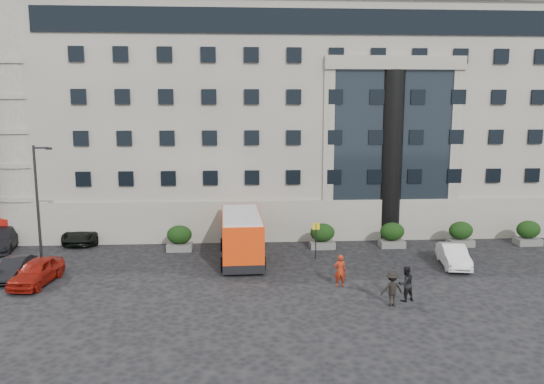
{
  "coord_description": "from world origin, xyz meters",
  "views": [
    {
      "loc": [
        0.37,
        -29.69,
        10.38
      ],
      "look_at": [
        2.4,
        3.05,
        5.0
      ],
      "focal_mm": 35.0,
      "sensor_mm": 36.0,
      "label": 1
    }
  ],
  "objects_px": {
    "pedestrian_c": "(392,289)",
    "street_lamp": "(39,205)",
    "hedge_f": "(528,233)",
    "parked_car_c": "(1,239)",
    "red_truck": "(17,219)",
    "hedge_d": "(392,235)",
    "pedestrian_a": "(340,271)",
    "hedge_e": "(461,234)",
    "hedge_a": "(179,238)",
    "parked_car_d": "(86,231)",
    "bus_stop_sign": "(316,234)",
    "hedge_b": "(252,237)",
    "minibus": "(241,235)",
    "white_taxi": "(453,256)",
    "parked_car_a": "(37,272)",
    "hedge_c": "(322,236)",
    "parked_car_b": "(15,268)",
    "pedestrian_b": "(406,284)"
  },
  "relations": [
    {
      "from": "minibus",
      "to": "pedestrian_c",
      "type": "height_order",
      "value": "minibus"
    },
    {
      "from": "hedge_b",
      "to": "parked_car_a",
      "type": "xyz_separation_m",
      "value": [
        -12.76,
        -6.86,
        -0.18
      ]
    },
    {
      "from": "hedge_a",
      "to": "pedestrian_b",
      "type": "distance_m",
      "value": 17.07
    },
    {
      "from": "bus_stop_sign",
      "to": "minibus",
      "type": "distance_m",
      "value": 5.04
    },
    {
      "from": "parked_car_d",
      "to": "red_truck",
      "type": "bearing_deg",
      "value": 163.96
    },
    {
      "from": "hedge_d",
      "to": "hedge_b",
      "type": "bearing_deg",
      "value": 180.0
    },
    {
      "from": "hedge_e",
      "to": "parked_car_b",
      "type": "relative_size",
      "value": 0.48
    },
    {
      "from": "street_lamp",
      "to": "parked_car_c",
      "type": "height_order",
      "value": "street_lamp"
    },
    {
      "from": "hedge_e",
      "to": "parked_car_c",
      "type": "bearing_deg",
      "value": 178.12
    },
    {
      "from": "hedge_a",
      "to": "pedestrian_a",
      "type": "distance_m",
      "value": 13.13
    },
    {
      "from": "hedge_e",
      "to": "parked_car_d",
      "type": "relative_size",
      "value": 0.33
    },
    {
      "from": "street_lamp",
      "to": "pedestrian_c",
      "type": "height_order",
      "value": "street_lamp"
    },
    {
      "from": "hedge_f",
      "to": "minibus",
      "type": "distance_m",
      "value": 21.71
    },
    {
      "from": "pedestrian_a",
      "to": "minibus",
      "type": "bearing_deg",
      "value": -44.87
    },
    {
      "from": "pedestrian_a",
      "to": "hedge_c",
      "type": "bearing_deg",
      "value": -91.31
    },
    {
      "from": "street_lamp",
      "to": "bus_stop_sign",
      "type": "xyz_separation_m",
      "value": [
        17.44,
        2.0,
        -2.64
      ]
    },
    {
      "from": "hedge_e",
      "to": "street_lamp",
      "type": "xyz_separation_m",
      "value": [
        -28.74,
        -4.8,
        3.44
      ]
    },
    {
      "from": "bus_stop_sign",
      "to": "minibus",
      "type": "relative_size",
      "value": 0.33
    },
    {
      "from": "street_lamp",
      "to": "minibus",
      "type": "height_order",
      "value": "street_lamp"
    },
    {
      "from": "bus_stop_sign",
      "to": "hedge_a",
      "type": "bearing_deg",
      "value": 163.58
    },
    {
      "from": "hedge_c",
      "to": "parked_car_d",
      "type": "distance_m",
      "value": 18.19
    },
    {
      "from": "parked_car_c",
      "to": "white_taxi",
      "type": "relative_size",
      "value": 1.23
    },
    {
      "from": "hedge_d",
      "to": "parked_car_c",
      "type": "xyz_separation_m",
      "value": [
        -28.6,
        1.11,
        -0.17
      ]
    },
    {
      "from": "bus_stop_sign",
      "to": "parked_car_b",
      "type": "relative_size",
      "value": 0.66
    },
    {
      "from": "hedge_c",
      "to": "pedestrian_c",
      "type": "relative_size",
      "value": 1.0
    },
    {
      "from": "hedge_d",
      "to": "parked_car_b",
      "type": "height_order",
      "value": "hedge_d"
    },
    {
      "from": "street_lamp",
      "to": "minibus",
      "type": "relative_size",
      "value": 1.05
    },
    {
      "from": "hedge_c",
      "to": "bus_stop_sign",
      "type": "height_order",
      "value": "bus_stop_sign"
    },
    {
      "from": "bus_stop_sign",
      "to": "white_taxi",
      "type": "bearing_deg",
      "value": -13.59
    },
    {
      "from": "pedestrian_a",
      "to": "pedestrian_b",
      "type": "bearing_deg",
      "value": 141.86
    },
    {
      "from": "parked_car_c",
      "to": "pedestrian_a",
      "type": "xyz_separation_m",
      "value": [
        23.11,
        -9.48,
        0.18
      ]
    },
    {
      "from": "bus_stop_sign",
      "to": "parked_car_a",
      "type": "relative_size",
      "value": 0.58
    },
    {
      "from": "hedge_b",
      "to": "minibus",
      "type": "height_order",
      "value": "minibus"
    },
    {
      "from": "hedge_d",
      "to": "parked_car_d",
      "type": "distance_m",
      "value": 23.32
    },
    {
      "from": "parked_car_b",
      "to": "white_taxi",
      "type": "relative_size",
      "value": 0.9
    },
    {
      "from": "hedge_b",
      "to": "minibus",
      "type": "bearing_deg",
      "value": -105.83
    },
    {
      "from": "bus_stop_sign",
      "to": "parked_car_d",
      "type": "xyz_separation_m",
      "value": [
        -17.0,
        6.03,
        -0.97
      ]
    },
    {
      "from": "hedge_a",
      "to": "pedestrian_a",
      "type": "height_order",
      "value": "pedestrian_a"
    },
    {
      "from": "hedge_a",
      "to": "red_truck",
      "type": "distance_m",
      "value": 14.36
    },
    {
      "from": "minibus",
      "to": "red_truck",
      "type": "relative_size",
      "value": 1.38
    },
    {
      "from": "hedge_a",
      "to": "hedge_d",
      "type": "bearing_deg",
      "value": 0.0
    },
    {
      "from": "street_lamp",
      "to": "hedge_c",
      "type": "bearing_deg",
      "value": 14.67
    },
    {
      "from": "hedge_f",
      "to": "parked_car_c",
      "type": "bearing_deg",
      "value": 178.37
    },
    {
      "from": "parked_car_a",
      "to": "white_taxi",
      "type": "relative_size",
      "value": 1.02
    },
    {
      "from": "hedge_d",
      "to": "pedestrian_a",
      "type": "height_order",
      "value": "pedestrian_a"
    },
    {
      "from": "street_lamp",
      "to": "red_truck",
      "type": "xyz_separation_m",
      "value": [
        -5.48,
        9.87,
        -2.95
      ]
    },
    {
      "from": "pedestrian_c",
      "to": "street_lamp",
      "type": "bearing_deg",
      "value": -27.02
    },
    {
      "from": "parked_car_d",
      "to": "minibus",
      "type": "bearing_deg",
      "value": -24.75
    },
    {
      "from": "hedge_b",
      "to": "parked_car_c",
      "type": "xyz_separation_m",
      "value": [
        -18.2,
        1.11,
        -0.17
      ]
    },
    {
      "from": "parked_car_b",
      "to": "parked_car_c",
      "type": "relative_size",
      "value": 0.73
    }
  ]
}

